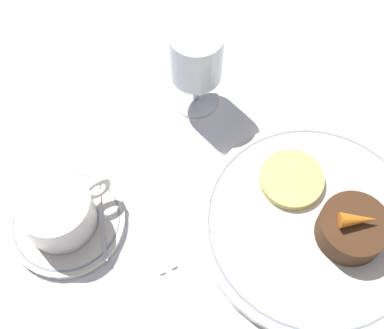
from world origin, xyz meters
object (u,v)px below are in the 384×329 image
(wine_glass, at_px, (196,59))
(fork, at_px, (177,287))
(dessert_cake, at_px, (352,229))
(dinner_plate, at_px, (314,224))
(coffee_cup, at_px, (58,211))

(wine_glass, height_order, fork, wine_glass)
(dessert_cake, bearing_deg, dinner_plate, 126.22)
(dinner_plate, bearing_deg, dessert_cake, -53.78)
(coffee_cup, height_order, dessert_cake, coffee_cup)
(dinner_plate, bearing_deg, coffee_cup, 146.94)
(dinner_plate, xyz_separation_m, wine_glass, (-0.02, 0.23, 0.08))
(coffee_cup, height_order, fork, coffee_cup)
(coffee_cup, bearing_deg, dinner_plate, -33.06)
(dinner_plate, height_order, fork, dinner_plate)
(wine_glass, bearing_deg, fork, -127.34)
(coffee_cup, bearing_deg, fork, -62.03)
(coffee_cup, bearing_deg, wine_glass, 16.58)
(wine_glass, distance_m, fork, 0.27)
(coffee_cup, distance_m, wine_glass, 0.24)
(fork, bearing_deg, coffee_cup, 117.97)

